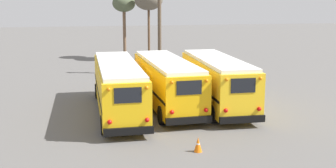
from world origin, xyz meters
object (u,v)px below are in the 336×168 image
(school_bus_2, at_px, (217,81))
(bare_tree_1, at_px, (149,0))
(traffic_cone, at_px, (198,145))
(school_bus_0, at_px, (118,86))
(utility_pole, at_px, (160,25))
(bare_tree_0, at_px, (124,5))
(school_bus_1, at_px, (167,81))

(school_bus_2, xyz_separation_m, bare_tree_1, (-0.96, 20.92, 4.80))
(traffic_cone, bearing_deg, school_bus_0, 111.71)
(school_bus_2, distance_m, traffic_cone, 8.11)
(school_bus_2, bearing_deg, utility_pole, 96.65)
(utility_pole, relative_size, bare_tree_0, 1.19)
(school_bus_0, xyz_separation_m, traffic_cone, (2.87, -7.21, -1.30))
(school_bus_0, relative_size, school_bus_1, 1.08)
(school_bus_0, relative_size, school_bus_2, 1.14)
(bare_tree_1, distance_m, traffic_cone, 28.99)
(school_bus_1, bearing_deg, utility_pole, 81.86)
(bare_tree_0, bearing_deg, traffic_cone, -89.62)
(bare_tree_0, xyz_separation_m, bare_tree_1, (2.44, -2.04, 0.53))
(school_bus_1, distance_m, traffic_cone, 7.99)
(school_bus_0, distance_m, school_bus_1, 3.11)
(school_bus_2, bearing_deg, bare_tree_0, 98.43)
(bare_tree_0, height_order, traffic_cone, bare_tree_0)
(school_bus_0, bearing_deg, school_bus_2, 1.08)
(traffic_cone, bearing_deg, bare_tree_0, 90.38)
(school_bus_0, height_order, bare_tree_1, bare_tree_1)
(school_bus_1, xyz_separation_m, traffic_cone, (-0.16, -7.88, -1.30))
(bare_tree_1, bearing_deg, bare_tree_0, 140.20)
(utility_pole, distance_m, bare_tree_1, 9.18)
(school_bus_2, height_order, bare_tree_0, bare_tree_0)
(school_bus_2, bearing_deg, school_bus_0, -178.92)
(utility_pole, distance_m, traffic_cone, 19.82)
(bare_tree_0, relative_size, bare_tree_1, 0.92)
(bare_tree_1, bearing_deg, school_bus_2, -87.37)
(school_bus_2, height_order, utility_pole, utility_pole)
(school_bus_1, bearing_deg, bare_tree_0, 90.94)
(bare_tree_0, bearing_deg, utility_pole, -79.63)
(school_bus_1, xyz_separation_m, bare_tree_1, (2.08, 20.36, 4.84))
(school_bus_2, distance_m, utility_pole, 12.38)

